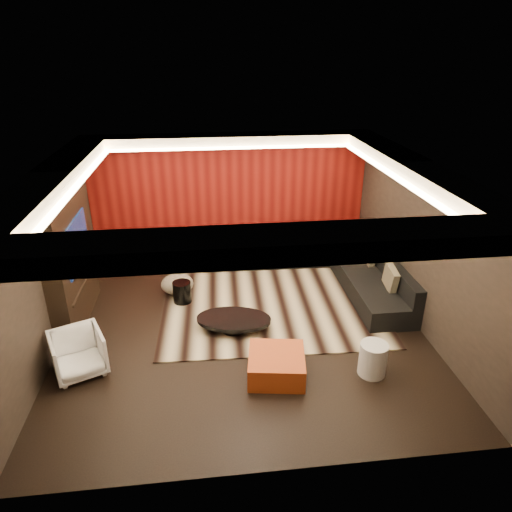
{
  "coord_description": "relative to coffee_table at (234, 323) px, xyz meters",
  "views": [
    {
      "loc": [
        -0.56,
        -6.65,
        4.41
      ],
      "look_at": [
        0.3,
        0.6,
        1.05
      ],
      "focal_mm": 32.0,
      "sensor_mm": 36.0,
      "label": 1
    }
  ],
  "objects": [
    {
      "name": "ceiling",
      "position": [
        0.16,
        0.08,
        2.68
      ],
      "size": [
        6.0,
        6.0,
        0.02
      ],
      "primitive_type": "cube",
      "color": "silver",
      "rests_on": "ground"
    },
    {
      "name": "throw_pillows",
      "position": [
        2.76,
        1.41,
        0.49
      ],
      "size": [
        0.59,
        2.37,
        0.5
      ],
      "color": "beige",
      "rests_on": "sectional_sofa"
    },
    {
      "name": "cove_back",
      "position": [
        0.16,
        2.44,
        2.47
      ],
      "size": [
        4.8,
        0.08,
        0.04
      ],
      "primitive_type": "cube",
      "color": "#FFD899",
      "rests_on": "ground"
    },
    {
      "name": "floor",
      "position": [
        0.16,
        0.08,
        -0.14
      ],
      "size": [
        6.0,
        6.0,
        0.02
      ],
      "primitive_type": "cube",
      "color": "black",
      "rests_on": "ground"
    },
    {
      "name": "red_feature_wall",
      "position": [
        0.16,
        3.05,
        1.27
      ],
      "size": [
        5.98,
        0.05,
        2.78
      ],
      "primitive_type": "cube",
      "color": "#6B0C0A",
      "rests_on": "ground"
    },
    {
      "name": "tv_shelf",
      "position": [
        -2.53,
        0.68,
        0.57
      ],
      "size": [
        0.04,
        1.6,
        0.04
      ],
      "primitive_type": "cube",
      "color": "black",
      "rests_on": "ground"
    },
    {
      "name": "drum_stool",
      "position": [
        -0.9,
        1.03,
        0.1
      ],
      "size": [
        0.43,
        0.43,
        0.4
      ],
      "primitive_type": "cylinder",
      "rotation": [
        0.0,
        0.0,
        0.31
      ],
      "color": "black",
      "rests_on": "rug"
    },
    {
      "name": "coffee_table",
      "position": [
        0.0,
        0.0,
        0.0
      ],
      "size": [
        1.48,
        1.48,
        0.21
      ],
      "primitive_type": "cylinder",
      "rotation": [
        0.0,
        0.0,
        -0.19
      ],
      "color": "black",
      "rests_on": "rug"
    },
    {
      "name": "wall_back",
      "position": [
        0.16,
        3.09,
        1.27
      ],
      "size": [
        6.0,
        0.02,
        2.8
      ],
      "primitive_type": "cube",
      "color": "black",
      "rests_on": "ground"
    },
    {
      "name": "cove_left",
      "position": [
        -2.2,
        0.08,
        2.47
      ],
      "size": [
        0.08,
        4.8,
        0.04
      ],
      "primitive_type": "cube",
      "color": "#FFD899",
      "rests_on": "ground"
    },
    {
      "name": "armchair",
      "position": [
        -2.34,
        -0.84,
        0.2
      ],
      "size": [
        0.94,
        0.95,
        0.66
      ],
      "primitive_type": "imported",
      "rotation": [
        0.0,
        0.0,
        0.41
      ],
      "color": "white",
      "rests_on": "floor"
    },
    {
      "name": "soffit_front",
      "position": [
        0.16,
        -2.62,
        2.56
      ],
      "size": [
        6.0,
        0.6,
        0.22
      ],
      "primitive_type": "cube",
      "color": "silver",
      "rests_on": "ground"
    },
    {
      "name": "rug",
      "position": [
        0.75,
        0.65,
        -0.12
      ],
      "size": [
        4.1,
        3.13,
        0.02
      ],
      "primitive_type": "cube",
      "rotation": [
        0.0,
        0.0,
        -0.03
      ],
      "color": "#C1B28D",
      "rests_on": "floor"
    },
    {
      "name": "sectional_sofa",
      "position": [
        1.89,
        1.95,
        0.14
      ],
      "size": [
        3.65,
        3.5,
        0.75
      ],
      "color": "black",
      "rests_on": "floor"
    },
    {
      "name": "soffit_left",
      "position": [
        -2.54,
        0.08,
        2.56
      ],
      "size": [
        0.6,
        4.8,
        0.22
      ],
      "primitive_type": "cube",
      "color": "silver",
      "rests_on": "ground"
    },
    {
      "name": "tv_surround",
      "position": [
        -2.69,
        0.68,
        0.97
      ],
      "size": [
        0.3,
        2.0,
        2.2
      ],
      "primitive_type": "cube",
      "color": "black",
      "rests_on": "ground"
    },
    {
      "name": "soffit_back",
      "position": [
        0.16,
        2.78,
        2.56
      ],
      "size": [
        6.0,
        0.6,
        0.22
      ],
      "primitive_type": "cube",
      "color": "silver",
      "rests_on": "ground"
    },
    {
      "name": "cove_right",
      "position": [
        2.52,
        0.08,
        2.47
      ],
      "size": [
        0.08,
        4.8,
        0.04
      ],
      "primitive_type": "cube",
      "color": "#FFD899",
      "rests_on": "ground"
    },
    {
      "name": "soffit_right",
      "position": [
        2.86,
        0.08,
        2.56
      ],
      "size": [
        0.6,
        4.8,
        0.22
      ],
      "primitive_type": "cube",
      "color": "silver",
      "rests_on": "ground"
    },
    {
      "name": "orange_ottoman",
      "position": [
        0.53,
        -1.26,
        0.05
      ],
      "size": [
        0.92,
        0.92,
        0.36
      ],
      "primitive_type": "cube",
      "rotation": [
        0.0,
        0.0,
        -0.15
      ],
      "color": "#9D3114",
      "rests_on": "floor"
    },
    {
      "name": "striped_pouf",
      "position": [
        -1.0,
        1.42,
        0.07
      ],
      "size": [
        0.75,
        0.75,
        0.35
      ],
      "primitive_type": "ellipsoid",
      "rotation": [
        0.0,
        0.0,
        0.21
      ],
      "color": "beige",
      "rests_on": "rug"
    },
    {
      "name": "wall_right",
      "position": [
        3.17,
        0.08,
        1.27
      ],
      "size": [
        0.02,
        6.0,
        2.8
      ],
      "primitive_type": "cube",
      "color": "black",
      "rests_on": "ground"
    },
    {
      "name": "wall_left",
      "position": [
        -2.85,
        0.08,
        1.27
      ],
      "size": [
        0.02,
        6.0,
        2.8
      ],
      "primitive_type": "cube",
      "color": "black",
      "rests_on": "ground"
    },
    {
      "name": "tv_screen",
      "position": [
        -2.53,
        0.68,
        1.32
      ],
      "size": [
        0.04,
        1.3,
        0.8
      ],
      "primitive_type": "cube",
      "color": "black",
      "rests_on": "ground"
    },
    {
      "name": "cove_front",
      "position": [
        0.16,
        -2.28,
        2.47
      ],
      "size": [
        4.8,
        0.08,
        0.04
      ],
      "primitive_type": "cube",
      "color": "#FFD899",
      "rests_on": "ground"
    },
    {
      "name": "white_side_table",
      "position": [
        1.94,
        -1.39,
        0.13
      ],
      "size": [
        0.47,
        0.47,
        0.51
      ],
      "primitive_type": "cylinder",
      "rotation": [
        0.0,
        0.0,
        0.18
      ],
      "color": "silver",
      "rests_on": "floor"
    }
  ]
}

